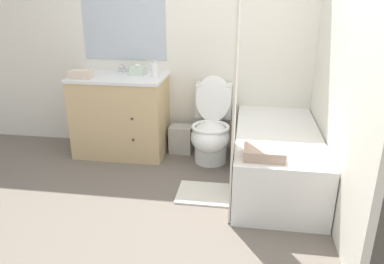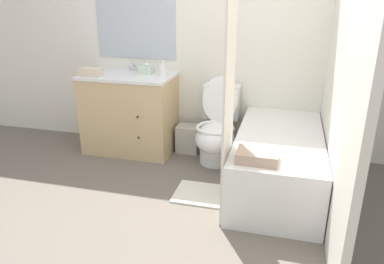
% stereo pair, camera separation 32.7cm
% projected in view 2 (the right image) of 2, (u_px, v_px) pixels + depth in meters
% --- Properties ---
extents(ground_plane, '(14.00, 14.00, 0.00)m').
position_uv_depth(ground_plane, '(154.00, 227.00, 2.82)').
color(ground_plane, '#6B6056').
extents(wall_back, '(8.00, 0.06, 2.50)m').
position_uv_depth(wall_back, '(204.00, 33.00, 3.86)').
color(wall_back, white).
rests_on(wall_back, ground_plane).
extents(wall_right, '(0.05, 2.62, 2.50)m').
position_uv_depth(wall_right, '(343.00, 50.00, 2.81)').
color(wall_right, white).
rests_on(wall_right, ground_plane).
extents(vanity_cabinet, '(0.96, 0.60, 0.85)m').
position_uv_depth(vanity_cabinet, '(130.00, 112.00, 4.05)').
color(vanity_cabinet, tan).
rests_on(vanity_cabinet, ground_plane).
extents(sink_faucet, '(0.14, 0.12, 0.12)m').
position_uv_depth(sink_faucet, '(134.00, 67.00, 4.06)').
color(sink_faucet, silver).
rests_on(sink_faucet, vanity_cabinet).
extents(toilet, '(0.39, 0.68, 0.86)m').
position_uv_depth(toilet, '(217.00, 131.00, 3.79)').
color(toilet, white).
rests_on(toilet, ground_plane).
extents(bathtub, '(0.73, 1.51, 0.50)m').
position_uv_depth(bathtub, '(278.00, 161.00, 3.31)').
color(bathtub, white).
rests_on(bathtub, ground_plane).
extents(shower_curtain, '(0.02, 0.42, 1.97)m').
position_uv_depth(shower_curtain, '(229.00, 92.00, 2.67)').
color(shower_curtain, silver).
rests_on(shower_curtain, ground_plane).
extents(wastebasket, '(0.24, 0.20, 0.30)m').
position_uv_depth(wastebasket, '(188.00, 139.00, 4.09)').
color(wastebasket, '#B7B2A8').
rests_on(wastebasket, ground_plane).
extents(tissue_box, '(0.14, 0.13, 0.11)m').
position_uv_depth(tissue_box, '(147.00, 69.00, 3.92)').
color(tissue_box, silver).
rests_on(tissue_box, vanity_cabinet).
extents(soap_dispenser, '(0.07, 0.07, 0.16)m').
position_uv_depth(soap_dispenser, '(162.00, 69.00, 3.80)').
color(soap_dispenser, white).
rests_on(soap_dispenser, vanity_cabinet).
extents(hand_towel_folded, '(0.22, 0.13, 0.08)m').
position_uv_depth(hand_towel_folded, '(91.00, 72.00, 3.81)').
color(hand_towel_folded, beige).
rests_on(hand_towel_folded, vanity_cabinet).
extents(bath_towel_folded, '(0.30, 0.23, 0.08)m').
position_uv_depth(bath_towel_folded, '(257.00, 156.00, 2.73)').
color(bath_towel_folded, tan).
rests_on(bath_towel_folded, bathtub).
extents(bath_mat, '(0.56, 0.39, 0.02)m').
position_uv_depth(bath_mat, '(207.00, 195.00, 3.25)').
color(bath_mat, silver).
rests_on(bath_mat, ground_plane).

